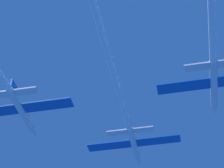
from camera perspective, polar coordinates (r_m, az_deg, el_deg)
The scene contains 2 objects.
jet_lead at distance 69.20m, azimuth 1.22°, elevation -2.07°, with size 17.43×50.72×2.89m.
jet_right_wing at distance 55.80m, azimuth 13.33°, elevation 10.36°, with size 17.43×55.05×2.89m.
Camera 1 is at (9.28, -66.37, -43.04)m, focal length 67.74 mm.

